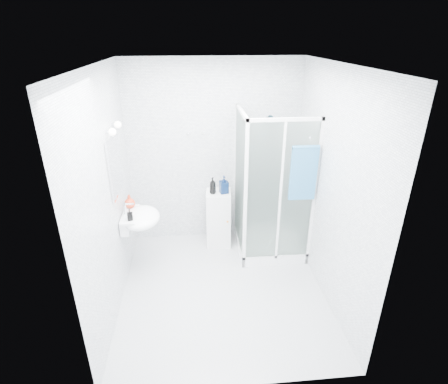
{
  "coord_description": "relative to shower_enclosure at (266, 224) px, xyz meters",
  "views": [
    {
      "loc": [
        -0.3,
        -3.38,
        2.87
      ],
      "look_at": [
        0.05,
        0.35,
        1.15
      ],
      "focal_mm": 28.0,
      "sensor_mm": 36.0,
      "label": 1
    }
  ],
  "objects": [
    {
      "name": "room",
      "position": [
        -0.67,
        -0.77,
        0.85
      ],
      "size": [
        2.4,
        2.6,
        2.6
      ],
      "color": "silver",
      "rests_on": "ground"
    },
    {
      "name": "shower_enclosure",
      "position": [
        0.0,
        0.0,
        0.0
      ],
      "size": [
        0.9,
        0.95,
        2.0
      ],
      "color": "white",
      "rests_on": "ground"
    },
    {
      "name": "wall_basin",
      "position": [
        -1.66,
        -0.32,
        0.35
      ],
      "size": [
        0.46,
        0.56,
        0.35
      ],
      "color": "white",
      "rests_on": "ground"
    },
    {
      "name": "mirror",
      "position": [
        -1.85,
        -0.32,
        1.05
      ],
      "size": [
        0.02,
        0.6,
        0.7
      ],
      "primitive_type": "cube",
      "color": "white",
      "rests_on": "room"
    },
    {
      "name": "vanity_lights",
      "position": [
        -1.8,
        -0.32,
        1.47
      ],
      "size": [
        0.1,
        0.4,
        0.08
      ],
      "color": "silver",
      "rests_on": "room"
    },
    {
      "name": "wall_hooks",
      "position": [
        -0.92,
        0.49,
        1.17
      ],
      "size": [
        0.23,
        0.06,
        0.03
      ],
      "color": "silver",
      "rests_on": "room"
    },
    {
      "name": "storage_cabinet",
      "position": [
        -0.63,
        0.27,
        -0.03
      ],
      "size": [
        0.37,
        0.38,
        0.83
      ],
      "rotation": [
        0.0,
        0.0,
        -0.08
      ],
      "color": "white",
      "rests_on": "ground"
    },
    {
      "name": "hand_towel",
      "position": [
        0.33,
        -0.4,
        0.92
      ],
      "size": [
        0.32,
        0.05,
        0.68
      ],
      "color": "#286898",
      "rests_on": "shower_enclosure"
    },
    {
      "name": "shampoo_bottle_a",
      "position": [
        -0.71,
        0.24,
        0.5
      ],
      "size": [
        0.12,
        0.12,
        0.24
      ],
      "primitive_type": "imported",
      "rotation": [
        0.0,
        0.0,
        -0.35
      ],
      "color": "black",
      "rests_on": "storage_cabinet"
    },
    {
      "name": "shampoo_bottle_b",
      "position": [
        -0.56,
        0.25,
        0.51
      ],
      "size": [
        0.13,
        0.14,
        0.25
      ],
      "primitive_type": "imported",
      "rotation": [
        0.0,
        0.0,
        0.2
      ],
      "color": "#0A1C3F",
      "rests_on": "storage_cabinet"
    },
    {
      "name": "soap_dispenser_orange",
      "position": [
        -1.78,
        -0.15,
        0.5
      ],
      "size": [
        0.14,
        0.14,
        0.17
      ],
      "primitive_type": "imported",
      "rotation": [
        0.0,
        0.0,
        -0.03
      ],
      "color": "red",
      "rests_on": "wall_basin"
    },
    {
      "name": "soap_dispenser_black",
      "position": [
        -1.73,
        -0.47,
        0.48
      ],
      "size": [
        0.07,
        0.07,
        0.14
      ],
      "primitive_type": "imported",
      "rotation": [
        0.0,
        0.0,
        0.11
      ],
      "color": "black",
      "rests_on": "wall_basin"
    }
  ]
}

